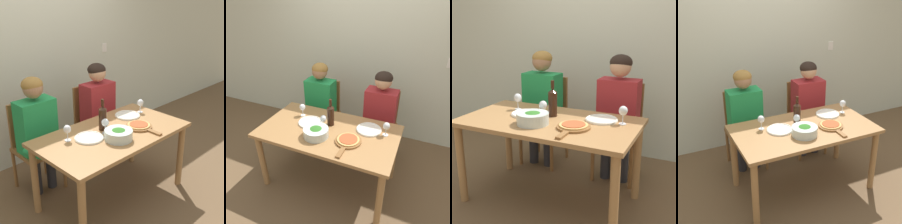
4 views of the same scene
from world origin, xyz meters
The scene contains 15 objects.
ground_plane centered at (0.00, 0.00, 0.00)m, with size 40.00×40.00×0.00m, color brown.
back_wall centered at (0.00, 1.30, 1.35)m, with size 10.00×0.06×2.70m.
dining_table centered at (0.00, 0.00, 0.64)m, with size 1.47×0.81×0.74m.
chair_left centered at (-0.43, 0.75, 0.51)m, with size 0.42×0.42×0.94m.
chair_right centered at (0.40, 0.75, 0.51)m, with size 0.42×0.42×0.94m.
person_woman centered at (-0.43, 0.64, 0.75)m, with size 0.47×0.51×1.24m.
person_man centered at (0.40, 0.64, 0.75)m, with size 0.47×0.51×1.24m.
wine_bottle centered at (-0.02, 0.11, 0.87)m, with size 0.08×0.08×0.31m.
broccoli_bowl centered at (-0.07, -0.15, 0.79)m, with size 0.26×0.26×0.10m.
dinner_plate_left centered at (-0.25, 0.05, 0.75)m, with size 0.27×0.27×0.02m.
dinner_plate_right centered at (0.40, 0.17, 0.75)m, with size 0.27×0.27×0.02m.
pizza_on_board centered at (0.27, -0.11, 0.76)m, with size 0.26×0.40×0.04m.
wine_glass_left centered at (-0.41, 0.16, 0.85)m, with size 0.07×0.07×0.15m.
wine_glass_right centered at (0.58, 0.15, 0.85)m, with size 0.07×0.07×0.15m.
wine_glass_centre centered at (-0.07, 0.03, 0.85)m, with size 0.07×0.07×0.15m.
Camera 3 is at (1.17, -2.17, 1.53)m, focal length 50.00 mm.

